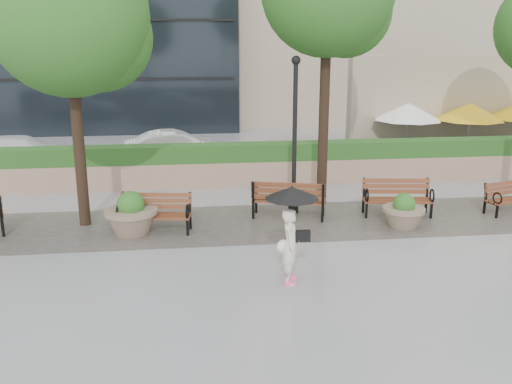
{
  "coord_description": "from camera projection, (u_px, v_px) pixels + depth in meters",
  "views": [
    {
      "loc": [
        -1.61,
        -10.97,
        4.74
      ],
      "look_at": [
        -0.0,
        2.06,
        1.1
      ],
      "focal_mm": 40.0,
      "sensor_mm": 36.0,
      "label": 1
    }
  ],
  "objects": [
    {
      "name": "cobble_strip",
      "position": [
        252.0,
        223.0,
        14.81
      ],
      "size": [
        28.0,
        3.2,
        0.01
      ],
      "primitive_type": "cube",
      "color": "#383330",
      "rests_on": "ground"
    },
    {
      "name": "hedge_wall",
      "position": [
        238.0,
        165.0,
        18.46
      ],
      "size": [
        24.0,
        0.8,
        1.35
      ],
      "color": "#997A62",
      "rests_on": "ground"
    },
    {
      "name": "bench_3",
      "position": [
        397.0,
        205.0,
        15.36
      ],
      "size": [
        1.89,
        0.96,
        0.97
      ],
      "rotation": [
        0.0,
        0.0,
        -0.13
      ],
      "color": "brown",
      "rests_on": "ground"
    },
    {
      "name": "bench_2",
      "position": [
        289.0,
        207.0,
        15.17
      ],
      "size": [
        2.05,
        1.25,
        1.03
      ],
      "rotation": [
        0.0,
        0.0,
        2.87
      ],
      "color": "brown",
      "rests_on": "ground"
    },
    {
      "name": "bench_1",
      "position": [
        155.0,
        221.0,
        14.08
      ],
      "size": [
        1.85,
        0.96,
        0.95
      ],
      "rotation": [
        0.0,
        0.0,
        -0.15
      ],
      "color": "brown",
      "rests_on": "ground"
    },
    {
      "name": "lamppost",
      "position": [
        294.0,
        146.0,
        15.17
      ],
      "size": [
        0.28,
        0.28,
        4.22
      ],
      "color": "black",
      "rests_on": "ground"
    },
    {
      "name": "tree_0",
      "position": [
        76.0,
        22.0,
        13.45
      ],
      "size": [
        3.83,
        3.8,
        7.06
      ],
      "color": "black",
      "rests_on": "ground"
    },
    {
      "name": "planter_left",
      "position": [
        131.0,
        217.0,
        13.92
      ],
      "size": [
        1.29,
        1.29,
        1.08
      ],
      "color": "#7F6B56",
      "rests_on": "ground"
    },
    {
      "name": "planter_right",
      "position": [
        403.0,
        214.0,
        14.42
      ],
      "size": [
        1.06,
        1.06,
        0.89
      ],
      "color": "#7F6B56",
      "rests_on": "ground"
    },
    {
      "name": "patio_umb_white",
      "position": [
        408.0,
        112.0,
        20.88
      ],
      "size": [
        2.5,
        2.5,
        2.3
      ],
      "color": "black",
      "rests_on": "ground"
    },
    {
      "name": "patio_umb_yellow_a",
      "position": [
        470.0,
        112.0,
        20.89
      ],
      "size": [
        2.5,
        2.5,
        2.3
      ],
      "color": "black",
      "rests_on": "ground"
    },
    {
      "name": "cafe_hedge",
      "position": [
        486.0,
        159.0,
        20.34
      ],
      "size": [
        8.0,
        0.5,
        0.9
      ],
      "primitive_type": "cube",
      "color": "#234C19",
      "rests_on": "ground"
    },
    {
      "name": "car_right",
      "position": [
        177.0,
        148.0,
        21.36
      ],
      "size": [
        3.99,
        1.82,
        1.27
      ],
      "primitive_type": "imported",
      "rotation": [
        0.0,
        0.0,
        1.7
      ],
      "color": "silver",
      "rests_on": "ground"
    },
    {
      "name": "bench_4",
      "position": [
        512.0,
        204.0,
        15.62
      ],
      "size": [
        1.69,
        1.04,
        0.85
      ],
      "rotation": [
        0.0,
        0.0,
        0.28
      ],
      "color": "brown",
      "rests_on": "ground"
    },
    {
      "name": "pedestrian",
      "position": [
        291.0,
        225.0,
        11.0
      ],
      "size": [
        1.05,
        1.05,
        1.94
      ],
      "rotation": [
        0.0,
        0.0,
        1.32
      ],
      "color": "beige",
      "rests_on": "ground"
    },
    {
      "name": "cafe_wall",
      "position": [
        474.0,
        108.0,
        22.09
      ],
      "size": [
        10.0,
        0.6,
        4.0
      ],
      "primitive_type": "cube",
      "color": "tan",
      "rests_on": "ground"
    },
    {
      "name": "asphalt_street",
      "position": [
        229.0,
        159.0,
        22.46
      ],
      "size": [
        40.0,
        7.0,
        0.0
      ],
      "primitive_type": "cube",
      "color": "black",
      "rests_on": "ground"
    },
    {
      "name": "car_left",
      "position": [
        23.0,
        153.0,
        20.52
      ],
      "size": [
        4.35,
        2.08,
        1.22
      ],
      "primitive_type": "imported",
      "rotation": [
        0.0,
        0.0,
        1.66
      ],
      "color": "silver",
      "rests_on": "ground"
    },
    {
      "name": "ground",
      "position": [
        268.0,
        269.0,
        11.94
      ],
      "size": [
        100.0,
        100.0,
        0.0
      ],
      "primitive_type": "plane",
      "color": "gray",
      "rests_on": "ground"
    }
  ]
}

